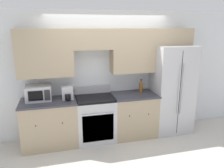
% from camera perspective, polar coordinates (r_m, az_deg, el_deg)
% --- Properties ---
extents(ground_plane, '(12.00, 12.00, 0.00)m').
position_cam_1_polar(ground_plane, '(4.52, 1.01, -15.39)').
color(ground_plane, beige).
extents(wall_back, '(8.00, 0.39, 2.60)m').
position_cam_1_polar(wall_back, '(4.54, -0.60, 5.23)').
color(wall_back, silver).
rests_on(wall_back, ground_plane).
extents(lower_cabinets_left, '(1.05, 0.64, 0.91)m').
position_cam_1_polar(lower_cabinets_left, '(4.47, -15.89, -9.80)').
color(lower_cabinets_left, tan).
rests_on(lower_cabinets_left, ground_plane).
extents(lower_cabinets_right, '(0.92, 0.64, 0.91)m').
position_cam_1_polar(lower_cabinets_right, '(4.72, 5.70, -7.94)').
color(lower_cabinets_right, tan).
rests_on(lower_cabinets_right, ground_plane).
extents(oven_range, '(0.76, 0.65, 1.07)m').
position_cam_1_polar(oven_range, '(4.52, -4.36, -8.91)').
color(oven_range, '#B7B7BC').
rests_on(oven_range, ground_plane).
extents(refrigerator, '(0.83, 0.76, 1.90)m').
position_cam_1_polar(refrigerator, '(4.95, 15.08, -1.26)').
color(refrigerator, '#B7B7BC').
rests_on(refrigerator, ground_plane).
extents(microwave, '(0.47, 0.37, 0.29)m').
position_cam_1_polar(microwave, '(4.37, -18.61, -2.21)').
color(microwave, '#B7B7BC').
rests_on(microwave, lower_cabinets_left).
extents(bottle, '(0.09, 0.09, 0.28)m').
position_cam_1_polar(bottle, '(4.69, 7.58, -0.79)').
color(bottle, brown).
rests_on(bottle, lower_cabinets_right).
extents(coffee_maker, '(0.21, 0.22, 0.26)m').
position_cam_1_polar(coffee_maker, '(4.26, -11.54, -2.44)').
color(coffee_maker, '#B7B7BC').
rests_on(coffee_maker, lower_cabinets_left).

